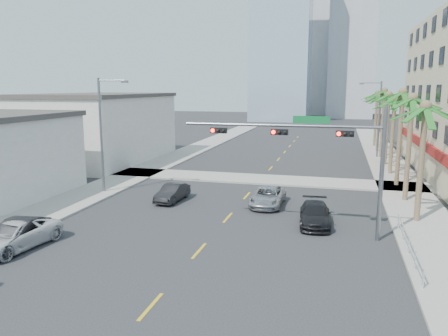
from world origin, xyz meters
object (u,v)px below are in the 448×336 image
Objects in this scene: car_parked_mid at (17,234)px; traffic_signal_mast at (321,147)px; car_lane_right at (315,214)px; car_parked_far at (14,236)px; car_lane_left at (172,193)px; car_lane_center at (268,197)px.

traffic_signal_mast is at bearing 13.79° from car_parked_mid.
traffic_signal_mast is 4.87m from car_lane_right.
car_parked_far reaches higher than car_lane_left.
car_lane_right is at bearing 20.68° from car_parked_mid.
car_lane_left is (4.40, 10.95, -0.09)m from car_parked_mid.
car_parked_far is at bearing -107.67° from car_lane_left.
car_parked_far is 1.10× the size of car_lane_center.
car_lane_center is at bearing 53.34° from car_parked_far.
car_lane_right is at bearing 97.88° from traffic_signal_mast.
car_parked_mid reaches higher than car_parked_far.
traffic_signal_mast reaches higher than car_parked_mid.
car_lane_right reaches higher than car_lane_center.
traffic_signal_mast is 2.40× the size of car_lane_center.
car_parked_mid reaches higher than car_lane_left.
car_lane_left is at bearing 60.81° from car_parked_mid.
car_lane_right is at bearing -45.53° from car_lane_center.
car_lane_center is (11.40, 11.79, -0.07)m from car_parked_far.
car_lane_right is (10.50, -3.04, 0.02)m from car_lane_left.
car_parked_far is at bearing -155.67° from car_lane_right.
car_parked_mid is 16.87m from car_lane_right.
car_lane_left is at bearing 154.72° from traffic_signal_mast.
car_parked_far is (-15.18, -6.11, -4.35)m from traffic_signal_mast.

